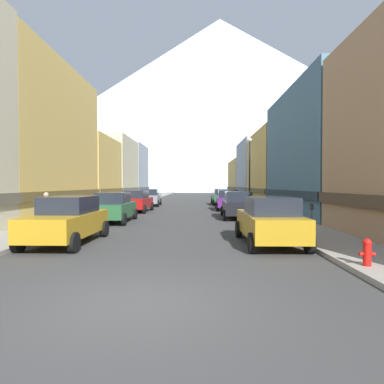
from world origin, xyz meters
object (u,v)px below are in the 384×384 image
Objects in this scene: car_left_3 at (150,197)px; potted_plant_0 at (273,204)px; car_right_2 at (228,200)px; fire_hydrant_near at (367,251)px; parking_meter_near at (312,215)px; car_right_0 at (270,220)px; pedestrian_0 at (46,211)px; car_left_1 at (114,207)px; car_right_3 at (221,197)px; streetlamp_right at (250,163)px; car_right_1 at (238,205)px; car_left_0 at (68,220)px; car_left_2 at (137,201)px.

car_left_3 reaches higher than potted_plant_0.
car_left_3 is 9.44m from car_right_2.
fire_hydrant_near is at bearing -85.28° from car_right_2.
car_right_2 is 3.35× the size of parking_meter_near.
car_right_0 is at bearing -103.87° from potted_plant_0.
car_left_3 is 2.61× the size of pedestrian_0.
car_left_1 is at bearing -90.01° from car_left_3.
car_right_3 is 9.97m from streetlamp_right.
car_right_1 reaches higher than fire_hydrant_near.
car_right_3 is at bearing 95.00° from parking_meter_near.
car_right_1 is (7.60, -12.60, 0.00)m from car_left_3.
car_left_1 is 4.19m from pedestrian_0.
potted_plant_0 is at bearing 48.71° from car_right_1.
car_left_1 and car_right_2 have the same top height.
parking_meter_near is (1.95, -15.18, 0.11)m from car_right_2.
car_left_0 is 21.77m from car_left_3.
car_right_1 and car_right_2 have the same top height.
car_right_3 reaches higher than parking_meter_near.
car_right_2 is 20.09m from fire_hydrant_near.
car_right_2 is at bearing 133.75° from potted_plant_0.
car_right_1 is 0.76× the size of streetlamp_right.
car_left_0 and car_left_1 have the same top height.
streetlamp_right is (9.15, 7.04, 3.09)m from car_left_1.
streetlamp_right is (9.15, 13.91, 3.09)m from car_left_0.
streetlamp_right reaches higher than car_right_1.
pedestrian_0 is (-13.25, -9.34, 0.24)m from potted_plant_0.
car_left_0 is 0.99× the size of car_right_1.
car_right_3 is 2.60× the size of pedestrian_0.
car_right_0 is 16.31m from car_right_2.
car_left_1 is 0.99× the size of car_right_1.
car_right_2 is at bearing -36.44° from car_left_3.
streetlamp_right is at bearing 146.43° from potted_plant_0.
car_left_0 is 4.25m from pedestrian_0.
car_left_1 is at bearing 137.30° from car_right_0.
car_right_1 is 2.61× the size of pedestrian_0.
car_right_2 is 7.11m from car_right_3.
streetlamp_right is at bearing 71.87° from car_right_1.
fire_hydrant_near is 0.53× the size of parking_meter_near.
car_left_3 is 3.35× the size of parking_meter_near.
car_right_3 is (0.00, 14.10, 0.00)m from car_right_1.
fire_hydrant_near is 0.12× the size of streetlamp_right.
car_left_3 is 4.68× the size of potted_plant_0.
car_right_2 is at bearing 14.64° from car_left_2.
car_left_0 is 4.65× the size of potted_plant_0.
car_left_2 is 3.36× the size of parking_meter_near.
car_right_0 is at bearing -62.04° from car_left_2.
car_left_3 and car_right_2 have the same top height.
car_left_0 is at bearing -90.00° from car_left_1.
car_left_2 is 20.27m from fire_hydrant_near.
pedestrian_0 is 0.29× the size of streetlamp_right.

